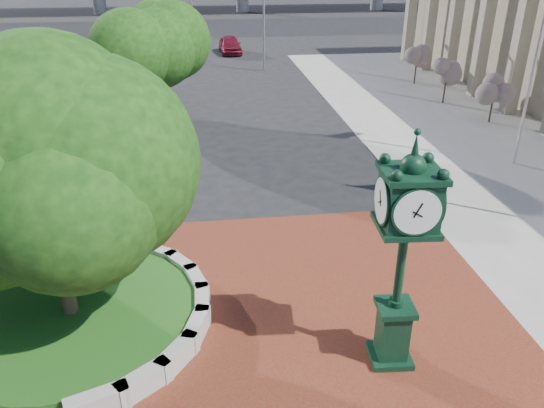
{
  "coord_description": "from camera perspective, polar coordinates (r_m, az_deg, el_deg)",
  "views": [
    {
      "loc": [
        -1.49,
        -11.12,
        8.44
      ],
      "look_at": [
        0.19,
        1.5,
        2.26
      ],
      "focal_mm": 35.0,
      "sensor_mm": 36.0,
      "label": 1
    }
  ],
  "objects": [
    {
      "name": "planter_wall",
      "position": [
        13.85,
        -11.32,
        -10.84
      ],
      "size": [
        2.96,
        6.77,
        0.54
      ],
      "color": "#9E9B93",
      "rests_on": "ground"
    },
    {
      "name": "flagpole_b",
      "position": [
        23.95,
        26.86,
        15.55
      ],
      "size": [
        1.55,
        0.52,
        10.2
      ],
      "color": "silver",
      "rests_on": "ground"
    },
    {
      "name": "street_lamp_near",
      "position": [
        40.49,
        -0.6,
        20.83
      ],
      "size": [
        1.85,
        0.5,
        8.3
      ],
      "color": "slate",
      "rests_on": "ground"
    },
    {
      "name": "tree_street",
      "position": [
        29.69,
        -12.75,
        15.2
      ],
      "size": [
        4.4,
        4.4,
        5.45
      ],
      "color": "#38281C",
      "rests_on": "ground"
    },
    {
      "name": "post_clock",
      "position": [
        11.12,
        13.91,
        -4.53
      ],
      "size": [
        1.19,
        1.19,
        5.37
      ],
      "color": "black",
      "rests_on": "ground"
    },
    {
      "name": "plaza",
      "position": [
        13.25,
        0.65,
        -13.56
      ],
      "size": [
        12.0,
        12.0,
        0.04
      ],
      "primitive_type": "cube",
      "color": "maroon",
      "rests_on": "ground"
    },
    {
      "name": "shrub_mid",
      "position": [
        33.62,
        18.26,
        12.89
      ],
      "size": [
        1.2,
        1.2,
        2.2
      ],
      "color": "#38281C",
      "rests_on": "ground"
    },
    {
      "name": "shrub_far",
      "position": [
        38.05,
        15.3,
        14.66
      ],
      "size": [
        1.2,
        1.2,
        2.2
      ],
      "color": "#38281C",
      "rests_on": "ground"
    },
    {
      "name": "ground",
      "position": [
        14.04,
        0.06,
        -11.06
      ],
      "size": [
        200.0,
        200.0,
        0.0
      ],
      "primitive_type": "plane",
      "color": "black",
      "rests_on": "ground"
    },
    {
      "name": "grass_bed",
      "position": [
        14.28,
        -20.67,
        -11.31
      ],
      "size": [
        6.1,
        6.1,
        0.4
      ],
      "primitive_type": "cylinder",
      "color": "#134413",
      "rests_on": "ground"
    },
    {
      "name": "tree_planter",
      "position": [
        12.58,
        -23.15,
        1.69
      ],
      "size": [
        5.2,
        5.2,
        6.33
      ],
      "color": "#38281C",
      "rests_on": "ground"
    },
    {
      "name": "shrub_near",
      "position": [
        30.46,
        22.77,
        10.93
      ],
      "size": [
        1.2,
        1.2,
        2.2
      ],
      "color": "#38281C",
      "rests_on": "ground"
    },
    {
      "name": "parked_car",
      "position": [
        48.66,
        -4.54,
        16.72
      ],
      "size": [
        1.98,
        4.43,
        1.48
      ],
      "primitive_type": "imported",
      "rotation": [
        0.0,
        0.0,
        0.05
      ],
      "color": "maroon",
      "rests_on": "ground"
    }
  ]
}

